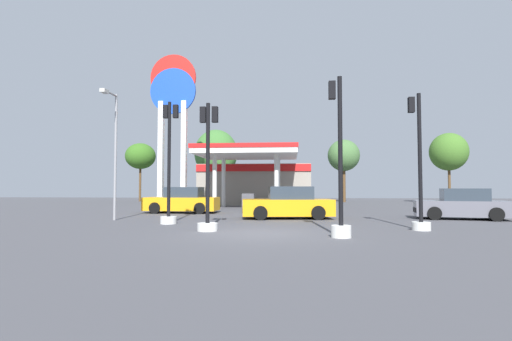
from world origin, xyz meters
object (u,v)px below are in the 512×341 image
station_pole_sign (173,110)px  traffic_signal_1 (419,184)px  car_0 (461,205)px  tree_0 (140,156)px  traffic_signal_3 (169,176)px  tree_2 (344,156)px  tree_3 (449,152)px  corner_streetlamp (113,142)px  tree_1 (216,153)px  car_2 (182,201)px  car_1 (288,204)px  traffic_signal_2 (340,185)px  traffic_signal_0 (208,183)px

station_pole_sign → traffic_signal_1: station_pole_sign is taller
car_0 → tree_0: 33.79m
traffic_signal_3 → tree_2: tree_2 is taller
car_0 → traffic_signal_3: traffic_signal_3 is taller
tree_0 → tree_3: tree_3 is taller
tree_0 → corner_streetlamp: (8.52, -24.40, -1.39)m
traffic_signal_1 → tree_3: size_ratio=0.72×
tree_1 → corner_streetlamp: bearing=-91.2°
car_0 → car_2: size_ratio=1.00×
car_1 → tree_3: tree_3 is taller
traffic_signal_3 → car_0: bearing=14.8°
station_pole_sign → tree_0: (-7.04, 10.63, -3.00)m
car_2 → tree_0: (-10.24, 18.75, 4.36)m
traffic_signal_2 → station_pole_sign: bearing=120.7°
tree_3 → corner_streetlamp: 32.54m
car_0 → tree_2: bearing=96.7°
tree_2 → corner_streetlamp: (-14.00, -24.37, -1.29)m
car_0 → traffic_signal_3: size_ratio=0.85×
traffic_signal_1 → corner_streetlamp: bearing=167.1°
tree_1 → tree_3: (23.44, -0.48, -0.10)m
car_2 → traffic_signal_1: size_ratio=0.89×
traffic_signal_3 → tree_3: (20.76, 23.36, 3.06)m
traffic_signal_0 → tree_3: size_ratio=0.66×
car_1 → corner_streetlamp: 8.90m
traffic_signal_0 → tree_3: bearing=54.4°
traffic_signal_1 → tree_2: bearing=87.8°
traffic_signal_3 → tree_1: tree_1 is taller
tree_0 → tree_1: size_ratio=0.85×
car_2 → tree_2: size_ratio=0.66×
car_1 → traffic_signal_0: (-2.79, -5.74, 0.99)m
traffic_signal_1 → tree_2: (1.05, 27.34, 3.31)m
car_0 → car_1: size_ratio=0.96×
car_2 → traffic_signal_3: traffic_signal_3 is taller
tree_2 → traffic_signal_3: bearing=-112.9°
tree_2 → corner_streetlamp: tree_2 is taller
tree_2 → corner_streetlamp: bearing=-119.9°
car_0 → tree_3: 21.58m
station_pole_sign → tree_0: station_pole_sign is taller
car_1 → tree_0: tree_0 is taller
corner_streetlamp → tree_0: bearing=109.3°
station_pole_sign → traffic_signal_3: station_pole_sign is taller
tree_0 → tree_3: 32.51m
car_1 → car_2: size_ratio=1.05×
traffic_signal_1 → corner_streetlamp: 13.44m
station_pole_sign → tree_3: station_pole_sign is taller
traffic_signal_1 → tree_2: tree_2 is taller
station_pole_sign → tree_3: 26.87m
car_2 → tree_0: size_ratio=0.68×
car_1 → traffic_signal_1: 6.89m
car_0 → tree_1: tree_1 is taller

